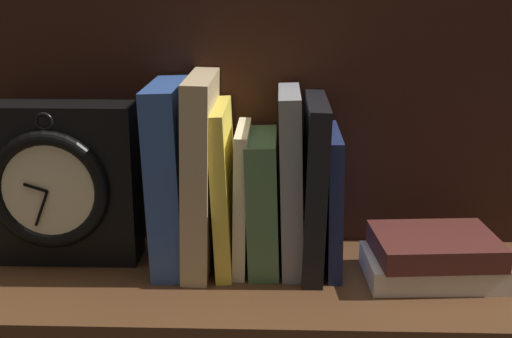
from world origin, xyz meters
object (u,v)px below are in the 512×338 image
(book_black_skeptic, at_px, (313,184))
(framed_clock, at_px, (56,184))
(book_tan_shortstories, at_px, (201,172))
(book_green_romantic, at_px, (263,201))
(book_navy_bierce, at_px, (332,199))
(book_cream_twain, at_px, (240,197))
(book_yellow_seinlanguage, at_px, (224,186))
(book_stack_side, at_px, (436,257))
(book_blue_modern, at_px, (170,176))
(book_gray_chess, at_px, (291,180))

(book_black_skeptic, distance_m, framed_clock, 0.34)
(book_tan_shortstories, relative_size, book_black_skeptic, 1.13)
(book_green_romantic, xyz_separation_m, book_black_skeptic, (0.07, 0.00, 0.02))
(book_navy_bierce, distance_m, framed_clock, 0.36)
(book_cream_twain, bearing_deg, book_yellow_seinlanguage, 180.00)
(framed_clock, xyz_separation_m, book_stack_side, (0.49, -0.05, -0.08))
(book_blue_modern, relative_size, book_navy_bierce, 1.33)
(book_green_romantic, bearing_deg, book_tan_shortstories, 180.00)
(book_blue_modern, relative_size, book_gray_chess, 1.04)
(book_gray_chess, height_order, book_navy_bierce, book_gray_chess)
(book_gray_chess, distance_m, book_black_skeptic, 0.03)
(book_green_romantic, height_order, book_navy_bierce, book_navy_bierce)
(book_blue_modern, height_order, book_stack_side, book_blue_modern)
(book_tan_shortstories, distance_m, book_green_romantic, 0.09)
(book_gray_chess, distance_m, book_stack_side, 0.21)
(book_gray_chess, bearing_deg, book_yellow_seinlanguage, 180.00)
(book_blue_modern, bearing_deg, book_yellow_seinlanguage, 0.00)
(book_cream_twain, bearing_deg, book_stack_side, -9.93)
(book_tan_shortstories, distance_m, book_yellow_seinlanguage, 0.03)
(framed_clock, bearing_deg, book_yellow_seinlanguage, -0.39)
(book_blue_modern, distance_m, book_green_romantic, 0.13)
(book_blue_modern, distance_m, book_navy_bierce, 0.21)
(book_stack_side, bearing_deg, book_cream_twain, 170.07)
(book_tan_shortstories, height_order, book_black_skeptic, book_tan_shortstories)
(book_yellow_seinlanguage, distance_m, book_gray_chess, 0.09)
(book_blue_modern, height_order, book_black_skeptic, book_blue_modern)
(framed_clock, bearing_deg, book_cream_twain, -0.36)
(book_tan_shortstories, bearing_deg, book_blue_modern, 180.00)
(book_blue_modern, relative_size, book_cream_twain, 1.30)
(book_yellow_seinlanguage, distance_m, book_black_skeptic, 0.12)
(book_green_romantic, bearing_deg, book_gray_chess, 0.00)
(book_blue_modern, xyz_separation_m, book_cream_twain, (0.09, 0.00, -0.03))
(book_tan_shortstories, bearing_deg, book_cream_twain, 0.00)
(book_tan_shortstories, distance_m, book_black_skeptic, 0.15)
(book_tan_shortstories, distance_m, book_stack_side, 0.32)
(book_green_romantic, distance_m, book_gray_chess, 0.05)
(book_gray_chess, relative_size, framed_clock, 1.09)
(framed_clock, bearing_deg, book_green_romantic, -0.32)
(book_tan_shortstories, xyz_separation_m, book_navy_bierce, (0.17, 0.00, -0.04))
(book_yellow_seinlanguage, distance_m, book_green_romantic, 0.06)
(book_navy_bierce, bearing_deg, book_blue_modern, 180.00)
(book_black_skeptic, bearing_deg, book_green_romantic, 180.00)
(book_green_romantic, relative_size, book_stack_side, 0.95)
(book_blue_modern, distance_m, framed_clock, 0.15)
(book_cream_twain, xyz_separation_m, book_gray_chess, (0.07, 0.00, 0.02))
(book_blue_modern, xyz_separation_m, book_black_skeptic, (0.19, 0.00, -0.01))
(book_gray_chess, height_order, book_black_skeptic, book_gray_chess)
(book_cream_twain, height_order, book_gray_chess, book_gray_chess)
(book_blue_modern, bearing_deg, book_navy_bierce, 0.00)
(book_blue_modern, bearing_deg, book_gray_chess, 0.00)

